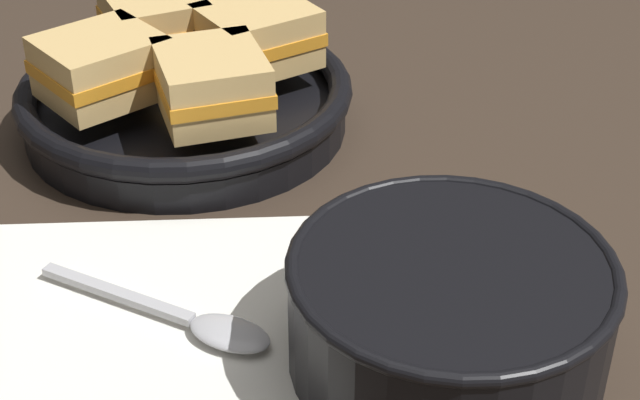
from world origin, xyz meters
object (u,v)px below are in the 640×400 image
object	(u,v)px
soup_bowl	(449,306)
sandwich_near_right	(257,36)
spoon	(198,322)
skillet	(186,102)
sandwich_near_left	(212,84)
sandwich_far_left	(155,22)
sandwich_far_right	(101,67)

from	to	relation	value
soup_bowl	sandwich_near_right	distance (m)	0.32
spoon	sandwich_near_right	world-z (taller)	sandwich_near_right
skillet	sandwich_near_left	distance (m)	0.08
spoon	sandwich_near_left	world-z (taller)	sandwich_near_left
soup_bowl	spoon	bearing A→B (deg)	174.11
sandwich_far_left	sandwich_far_right	xyz separation A→B (m)	(-0.02, -0.08, 0.00)
soup_bowl	sandwich_near_left	xyz separation A→B (m)	(-0.16, 0.20, 0.03)
soup_bowl	spoon	world-z (taller)	soup_bowl
soup_bowl	skillet	world-z (taller)	soup_bowl
soup_bowl	sandwich_near_left	distance (m)	0.26
sandwich_near_left	sandwich_near_right	size ratio (longest dim) A/B	0.94
sandwich_near_left	skillet	bearing A→B (deg)	119.91
sandwich_near_left	sandwich_far_right	bearing A→B (deg)	165.55
spoon	sandwich_near_right	xyz separation A→B (m)	(0.00, 0.27, 0.06)
spoon	sandwich_far_left	size ratio (longest dim) A/B	1.39
soup_bowl	sandwich_near_left	size ratio (longest dim) A/B	1.69
sandwich_far_right	sandwich_near_right	bearing A→B (deg)	30.55
skillet	sandwich_near_right	size ratio (longest dim) A/B	3.26
sandwich_near_right	sandwich_far_right	xyz separation A→B (m)	(-0.11, -0.06, 0.00)
soup_bowl	sandwich_far_left	size ratio (longest dim) A/B	1.62
sandwich_far_left	sandwich_far_right	size ratio (longest dim) A/B	0.98
spoon	skillet	bearing A→B (deg)	124.86
skillet	sandwich_near_left	xyz separation A→B (m)	(0.03, -0.05, 0.04)
sandwich_near_left	sandwich_far_left	world-z (taller)	same
sandwich_far_left	skillet	bearing A→B (deg)	-58.76
sandwich_far_left	spoon	bearing A→B (deg)	-74.59
sandwich_far_left	sandwich_far_right	world-z (taller)	same
sandwich_near_right	sandwich_far_left	distance (m)	0.09
spoon	soup_bowl	bearing A→B (deg)	17.32
sandwich_near_right	sandwich_near_left	bearing A→B (deg)	-104.45
soup_bowl	spoon	size ratio (longest dim) A/B	1.17
skillet	sandwich_far_right	size ratio (longest dim) A/B	3.26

